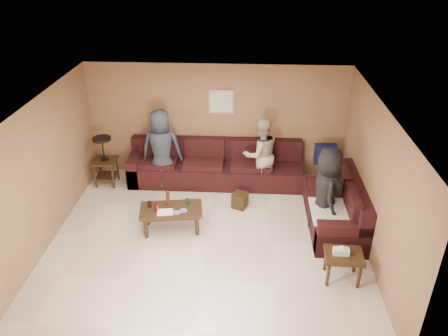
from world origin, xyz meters
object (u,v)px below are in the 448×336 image
object	(u,v)px
end_table_left	(105,160)
person_left	(162,149)
coffee_table	(171,211)
side_table_right	(343,258)
person_right	(326,192)
sectional_sofa	(253,182)
waste_bin	(240,200)
person_middle	(261,154)

from	to	relation	value
end_table_left	person_left	xyz separation A→B (m)	(1.24, 0.01, 0.29)
coffee_table	end_table_left	distance (m)	2.31
side_table_right	person_right	xyz separation A→B (m)	(-0.12, 1.26, 0.41)
sectional_sofa	person_right	xyz separation A→B (m)	(1.26, -1.13, 0.50)
sectional_sofa	waste_bin	xyz separation A→B (m)	(-0.26, -0.43, -0.17)
end_table_left	person_middle	xyz separation A→B (m)	(3.30, 0.02, 0.22)
end_table_left	person_middle	world-z (taller)	person_middle
waste_bin	person_middle	size ratio (longest dim) A/B	0.20
waste_bin	person_left	world-z (taller)	person_left
sectional_sofa	person_right	distance (m)	1.76
coffee_table	person_left	distance (m)	1.71
person_right	person_left	bearing A→B (deg)	62.89
sectional_sofa	end_table_left	bearing A→B (deg)	173.94
side_table_right	sectional_sofa	bearing A→B (deg)	119.95
coffee_table	side_table_right	bearing A→B (deg)	-21.67
end_table_left	side_table_right	xyz separation A→B (m)	(4.54, -2.72, -0.16)
coffee_table	person_middle	distance (m)	2.31
sectional_sofa	person_left	distance (m)	2.02
waste_bin	coffee_table	bearing A→B (deg)	-146.41
coffee_table	person_middle	size ratio (longest dim) A/B	0.74
end_table_left	person_left	distance (m)	1.27
waste_bin	person_right	distance (m)	1.80
waste_bin	person_left	bearing A→B (deg)	154.96
side_table_right	person_left	size ratio (longest dim) A/B	0.36
end_table_left	coffee_table	bearing A→B (deg)	-43.44
side_table_right	person_left	bearing A→B (deg)	140.37
coffee_table	person_right	world-z (taller)	person_right
end_table_left	side_table_right	world-z (taller)	end_table_left
waste_bin	person_right	world-z (taller)	person_right
waste_bin	person_right	bearing A→B (deg)	-24.63
side_table_right	waste_bin	world-z (taller)	side_table_right
person_left	person_right	bearing A→B (deg)	153.07
end_table_left	person_right	distance (m)	4.66
person_left	person_right	xyz separation A→B (m)	(3.18, -1.47, -0.04)
waste_bin	side_table_right	bearing A→B (deg)	-50.06
end_table_left	waste_bin	bearing A→B (deg)	-14.82
side_table_right	end_table_left	bearing A→B (deg)	149.04
side_table_right	person_left	xyz separation A→B (m)	(-3.30, 2.73, 0.44)
sectional_sofa	end_table_left	size ratio (longest dim) A/B	4.26
person_right	coffee_table	bearing A→B (deg)	90.25
person_middle	end_table_left	bearing A→B (deg)	-20.06
sectional_sofa	person_middle	size ratio (longest dim) A/B	2.93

